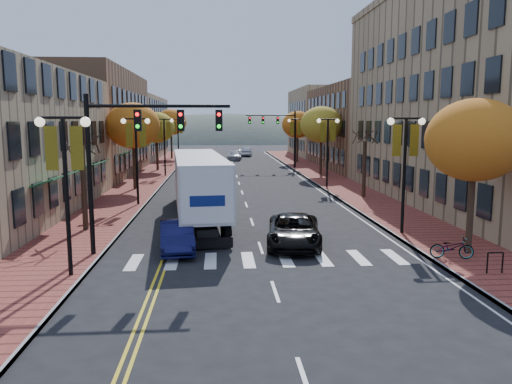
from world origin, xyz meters
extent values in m
plane|color=black|center=(0.00, 0.00, 0.00)|extent=(200.00, 200.00, 0.00)
cube|color=brown|center=(-9.00, 32.50, 0.07)|extent=(4.00, 85.00, 0.15)
cube|color=brown|center=(9.00, 32.50, 0.07)|extent=(4.00, 85.00, 0.15)
cube|color=brown|center=(-17.00, 36.00, 5.50)|extent=(12.00, 24.00, 11.00)
cube|color=#9E8966|center=(-17.00, 61.00, 4.75)|extent=(12.00, 26.00, 9.50)
cube|color=#997F5B|center=(18.50, 16.00, 7.50)|extent=(15.00, 28.00, 15.00)
cube|color=brown|center=(18.50, 42.00, 5.00)|extent=(15.00, 24.00, 10.00)
cube|color=#9E8966|center=(18.50, 64.00, 5.50)|extent=(15.00, 20.00, 11.00)
cylinder|color=#382619|center=(-9.00, 8.00, 2.25)|extent=(0.28, 0.28, 4.20)
cylinder|color=#382619|center=(-9.00, 24.00, 2.60)|extent=(0.28, 0.28, 4.90)
ellipsoid|color=orange|center=(-9.00, 24.00, 5.46)|extent=(4.48, 4.48, 3.81)
cylinder|color=#382619|center=(-9.00, 40.00, 2.42)|extent=(0.28, 0.28, 4.55)
ellipsoid|color=gold|center=(-9.00, 40.00, 5.07)|extent=(4.16, 4.16, 3.54)
cylinder|color=#382619|center=(-9.00, 58.00, 2.67)|extent=(0.28, 0.28, 5.04)
ellipsoid|color=orange|center=(-9.00, 58.00, 5.62)|extent=(4.61, 4.61, 3.92)
cylinder|color=#382619|center=(9.00, 2.00, 2.42)|extent=(0.28, 0.28, 4.55)
ellipsoid|color=orange|center=(9.00, 2.00, 5.07)|extent=(4.16, 4.16, 3.54)
cylinder|color=#382619|center=(9.00, 18.00, 2.25)|extent=(0.28, 0.28, 4.20)
cylinder|color=#382619|center=(9.00, 34.00, 2.60)|extent=(0.28, 0.28, 4.90)
ellipsoid|color=gold|center=(9.00, 34.00, 5.46)|extent=(4.48, 4.48, 3.81)
cylinder|color=#382619|center=(9.00, 50.00, 2.53)|extent=(0.28, 0.28, 4.76)
ellipsoid|color=orange|center=(9.00, 50.00, 5.30)|extent=(4.35, 4.35, 3.70)
cylinder|color=black|center=(-7.50, 0.00, 3.00)|extent=(0.16, 0.16, 6.00)
cylinder|color=black|center=(-7.50, 0.00, 6.00)|extent=(1.60, 0.10, 0.10)
sphere|color=#FFF2CC|center=(-8.30, 0.00, 5.85)|extent=(0.36, 0.36, 0.36)
sphere|color=#FFF2CC|center=(-6.70, 0.00, 5.85)|extent=(0.36, 0.36, 0.36)
cube|color=gold|center=(-7.95, 0.00, 4.90)|extent=(0.45, 0.03, 1.60)
cube|color=gold|center=(-7.05, 0.00, 4.90)|extent=(0.45, 0.03, 1.60)
cylinder|color=black|center=(-7.50, 16.00, 3.00)|extent=(0.16, 0.16, 6.00)
cylinder|color=black|center=(-7.50, 16.00, 6.00)|extent=(1.60, 0.10, 0.10)
sphere|color=#FFF2CC|center=(-8.30, 16.00, 5.85)|extent=(0.36, 0.36, 0.36)
sphere|color=#FFF2CC|center=(-6.70, 16.00, 5.85)|extent=(0.36, 0.36, 0.36)
cube|color=gold|center=(-7.95, 16.00, 4.90)|extent=(0.45, 0.03, 1.60)
cube|color=gold|center=(-7.05, 16.00, 4.90)|extent=(0.45, 0.03, 1.60)
cylinder|color=black|center=(-7.50, 34.00, 3.00)|extent=(0.16, 0.16, 6.00)
cylinder|color=black|center=(-7.50, 34.00, 6.00)|extent=(1.60, 0.10, 0.10)
sphere|color=#FFF2CC|center=(-8.30, 34.00, 5.85)|extent=(0.36, 0.36, 0.36)
sphere|color=#FFF2CC|center=(-6.70, 34.00, 5.85)|extent=(0.36, 0.36, 0.36)
cube|color=gold|center=(-7.95, 34.00, 4.90)|extent=(0.45, 0.03, 1.60)
cube|color=gold|center=(-7.05, 34.00, 4.90)|extent=(0.45, 0.03, 1.60)
cylinder|color=black|center=(-7.50, 52.00, 3.00)|extent=(0.16, 0.16, 6.00)
cylinder|color=black|center=(-7.50, 52.00, 6.00)|extent=(1.60, 0.10, 0.10)
sphere|color=#FFF2CC|center=(-8.30, 52.00, 5.85)|extent=(0.36, 0.36, 0.36)
sphere|color=#FFF2CC|center=(-6.70, 52.00, 5.85)|extent=(0.36, 0.36, 0.36)
cube|color=gold|center=(-7.95, 52.00, 4.90)|extent=(0.45, 0.03, 1.60)
cube|color=gold|center=(-7.05, 52.00, 4.90)|extent=(0.45, 0.03, 1.60)
cylinder|color=black|center=(7.50, 6.00, 3.00)|extent=(0.16, 0.16, 6.00)
cylinder|color=black|center=(7.50, 6.00, 6.00)|extent=(1.60, 0.10, 0.10)
sphere|color=#FFF2CC|center=(6.70, 6.00, 5.85)|extent=(0.36, 0.36, 0.36)
sphere|color=#FFF2CC|center=(8.30, 6.00, 5.85)|extent=(0.36, 0.36, 0.36)
cube|color=gold|center=(7.05, 6.00, 4.90)|extent=(0.45, 0.03, 1.60)
cube|color=gold|center=(7.95, 6.00, 4.90)|extent=(0.45, 0.03, 1.60)
cylinder|color=black|center=(7.50, 24.00, 3.00)|extent=(0.16, 0.16, 6.00)
cylinder|color=black|center=(7.50, 24.00, 6.00)|extent=(1.60, 0.10, 0.10)
sphere|color=#FFF2CC|center=(6.70, 24.00, 5.85)|extent=(0.36, 0.36, 0.36)
sphere|color=#FFF2CC|center=(8.30, 24.00, 5.85)|extent=(0.36, 0.36, 0.36)
cube|color=gold|center=(7.05, 24.00, 4.90)|extent=(0.45, 0.03, 1.60)
cube|color=gold|center=(7.95, 24.00, 4.90)|extent=(0.45, 0.03, 1.60)
cylinder|color=black|center=(7.50, 42.00, 3.00)|extent=(0.16, 0.16, 6.00)
cylinder|color=black|center=(7.50, 42.00, 6.00)|extent=(1.60, 0.10, 0.10)
sphere|color=#FFF2CC|center=(6.70, 42.00, 5.85)|extent=(0.36, 0.36, 0.36)
sphere|color=#FFF2CC|center=(8.30, 42.00, 5.85)|extent=(0.36, 0.36, 0.36)
cube|color=gold|center=(7.05, 42.00, 4.90)|extent=(0.45, 0.03, 1.60)
cube|color=gold|center=(7.95, 42.00, 4.90)|extent=(0.45, 0.03, 1.60)
cylinder|color=black|center=(-7.40, 3.00, 3.50)|extent=(0.20, 0.20, 7.00)
cylinder|color=black|center=(-4.40, 3.00, 6.50)|extent=(6.00, 0.14, 0.14)
cube|color=black|center=(-5.30, 3.00, 5.90)|extent=(0.30, 0.25, 0.90)
sphere|color=#FF0C0C|center=(-5.30, 2.86, 6.15)|extent=(0.16, 0.16, 0.16)
cube|color=black|center=(-3.50, 3.00, 5.90)|extent=(0.30, 0.25, 0.90)
sphere|color=#FF0C0C|center=(-3.50, 2.86, 6.15)|extent=(0.16, 0.16, 0.16)
cube|color=black|center=(-1.88, 3.00, 5.90)|extent=(0.30, 0.25, 0.90)
sphere|color=#FF0C0C|center=(-1.88, 2.86, 6.15)|extent=(0.16, 0.16, 0.16)
cylinder|color=black|center=(7.40, 42.00, 3.50)|extent=(0.20, 0.20, 7.00)
cylinder|color=black|center=(4.40, 42.00, 6.50)|extent=(6.00, 0.14, 0.14)
cube|color=black|center=(5.30, 42.00, 5.90)|extent=(0.30, 0.25, 0.90)
sphere|color=#FF0C0C|center=(5.30, 41.86, 6.15)|extent=(0.16, 0.16, 0.16)
cube|color=black|center=(3.50, 42.00, 5.90)|extent=(0.30, 0.25, 0.90)
sphere|color=#FF0C0C|center=(3.50, 41.86, 6.15)|extent=(0.16, 0.16, 0.16)
cube|color=black|center=(1.88, 42.00, 5.90)|extent=(0.30, 0.25, 0.90)
sphere|color=#FF0C0C|center=(1.88, 41.86, 6.15)|extent=(0.16, 0.16, 0.16)
cube|color=black|center=(-3.04, 9.77, 0.83)|extent=(2.19, 12.79, 0.34)
cube|color=silver|center=(-3.04, 9.77, 2.55)|extent=(3.75, 12.94, 2.75)
cube|color=black|center=(-3.79, 17.59, 1.62)|extent=(2.72, 3.16, 2.45)
cylinder|color=black|center=(-3.58, 4.59, 0.49)|extent=(0.44, 1.01, 0.98)
cylinder|color=black|center=(-1.53, 4.79, 0.49)|extent=(0.44, 1.01, 0.98)
cylinder|color=black|center=(-3.69, 5.77, 0.49)|extent=(0.44, 1.01, 0.98)
cylinder|color=black|center=(-1.64, 5.96, 0.49)|extent=(0.44, 1.01, 0.98)
cylinder|color=black|center=(-4.70, 16.32, 0.49)|extent=(0.44, 1.01, 0.98)
cylinder|color=black|center=(-2.65, 16.51, 0.49)|extent=(0.44, 1.01, 0.98)
cylinder|color=black|center=(-4.91, 18.46, 0.49)|extent=(0.44, 1.01, 0.98)
cylinder|color=black|center=(-2.86, 18.66, 0.49)|extent=(0.44, 1.01, 0.98)
imported|color=#0E0F39|center=(-3.84, 3.74, 0.69)|extent=(1.94, 4.35, 1.39)
imported|color=black|center=(1.61, 4.28, 0.73)|extent=(3.12, 5.55, 1.47)
imported|color=silver|center=(-3.08, 53.35, 0.82)|extent=(2.04, 4.84, 1.63)
imported|color=#98989F|center=(0.50, 55.63, 0.72)|extent=(2.48, 5.12, 1.43)
imported|color=#B5B6BE|center=(2.85, 63.94, 0.73)|extent=(2.06, 4.56, 1.45)
imported|color=gray|center=(7.80, 1.08, 0.62)|extent=(1.87, 0.94, 0.94)
camera|label=1|loc=(-1.92, -18.57, 5.91)|focal=35.00mm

